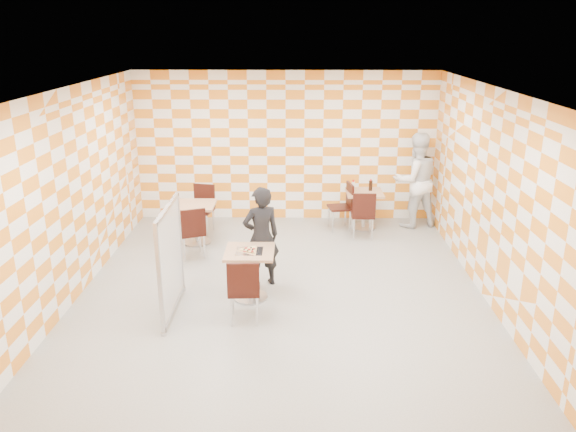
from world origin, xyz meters
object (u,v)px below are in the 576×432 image
(chair_empty_far, at_px, (203,205))
(chair_empty_near, at_px, (192,229))
(man_white, at_px, (415,180))
(chair_main_front, at_px, (244,287))
(sport_bottle, at_px, (353,185))
(chair_second_front, at_px, (363,212))
(soda_bottle, at_px, (371,185))
(man_dark, at_px, (261,237))
(second_table, at_px, (364,204))
(chair_second_side, at_px, (344,203))
(main_table, at_px, (250,266))
(partition, at_px, (171,259))
(empty_table, at_px, (196,217))

(chair_empty_far, bearing_deg, chair_empty_near, -88.18)
(chair_empty_near, distance_m, man_white, 4.47)
(chair_main_front, distance_m, sport_bottle, 4.35)
(chair_second_front, xyz_separation_m, man_white, (1.09, 0.79, 0.40))
(sport_bottle, height_order, soda_bottle, soda_bottle)
(chair_second_front, xyz_separation_m, man_dark, (-1.77, -1.97, 0.24))
(second_table, relative_size, soda_bottle, 3.26)
(chair_second_side, bearing_deg, soda_bottle, 15.82)
(man_dark, bearing_deg, chair_main_front, 61.00)
(main_table, height_order, man_dark, man_dark)
(partition, distance_m, soda_bottle, 4.76)
(empty_table, bearing_deg, chair_main_front, -68.92)
(empty_table, height_order, man_dark, man_dark)
(chair_second_side, height_order, partition, partition)
(man_dark, bearing_deg, chair_empty_near, -60.39)
(partition, bearing_deg, main_table, 22.13)
(second_table, distance_m, empty_table, 3.26)
(chair_second_front, relative_size, partition, 0.60)
(partition, height_order, soda_bottle, partition)
(main_table, bearing_deg, chair_empty_far, 111.80)
(chair_main_front, relative_size, partition, 0.60)
(man_white, xyz_separation_m, sport_bottle, (-1.21, -0.03, -0.10))
(chair_empty_far, bearing_deg, chair_main_front, -72.72)
(chair_main_front, xyz_separation_m, chair_second_side, (1.62, 3.75, 0.00))
(soda_bottle, bearing_deg, chair_empty_far, -174.50)
(chair_main_front, height_order, partition, partition)
(empty_table, bearing_deg, soda_bottle, 15.92)
(man_white, height_order, soda_bottle, man_white)
(main_table, distance_m, soda_bottle, 3.81)
(chair_second_side, xyz_separation_m, man_dark, (-1.46, -2.53, 0.24))
(main_table, relative_size, chair_second_front, 0.81)
(man_dark, relative_size, soda_bottle, 6.81)
(empty_table, height_order, chair_second_side, chair_second_side)
(second_table, distance_m, sport_bottle, 0.41)
(empty_table, height_order, man_white, man_white)
(second_table, relative_size, sport_bottle, 3.75)
(main_table, relative_size, man_white, 0.40)
(soda_bottle, bearing_deg, sport_bottle, 170.82)
(chair_second_front, distance_m, sport_bottle, 0.82)
(chair_empty_far, bearing_deg, second_table, 4.18)
(second_table, bearing_deg, chair_second_side, -171.13)
(main_table, height_order, man_white, man_white)
(empty_table, xyz_separation_m, chair_empty_far, (0.03, 0.62, 0.04))
(chair_second_front, distance_m, chair_empty_near, 3.15)
(sport_bottle, bearing_deg, chair_empty_far, -172.83)
(second_table, relative_size, chair_second_side, 0.81)
(chair_second_side, xyz_separation_m, man_white, (1.39, 0.23, 0.40))
(main_table, bearing_deg, chair_empty_near, 126.77)
(chair_main_front, distance_m, chair_second_side, 4.08)
(second_table, height_order, chair_second_side, chair_second_side)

